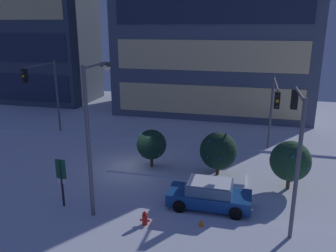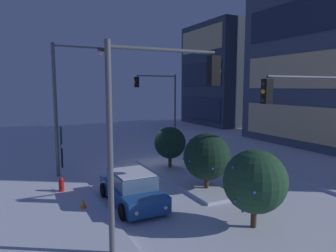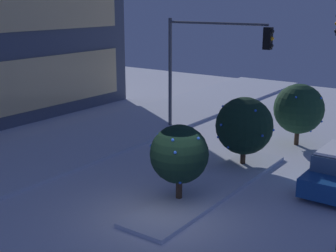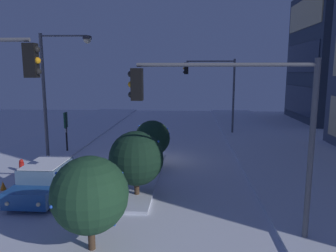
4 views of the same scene
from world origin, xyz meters
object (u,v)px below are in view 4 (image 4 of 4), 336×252
(traffic_light_corner_far_left, at_px, (214,82))
(traffic_light_corner_far_right, at_px, (235,113))
(construction_cone, at_px, (3,187))
(decorated_tree_left_of_median, at_px, (136,158))
(decorated_tree_median, at_px, (152,138))
(decorated_tree_right_of_median, at_px, (90,195))
(car_near, at_px, (47,179))
(street_lamp_arched, at_px, (57,79))
(fire_hydrant, at_px, (22,167))
(parking_info_sign, at_px, (66,127))

(traffic_light_corner_far_left, xyz_separation_m, traffic_light_corner_far_right, (18.22, -0.69, -0.35))
(construction_cone, bearing_deg, traffic_light_corner_far_right, 70.88)
(decorated_tree_left_of_median, bearing_deg, decorated_tree_median, 177.69)
(traffic_light_corner_far_left, relative_size, decorated_tree_right_of_median, 2.20)
(traffic_light_corner_far_left, xyz_separation_m, decorated_tree_right_of_median, (19.18, -5.07, -2.75))
(car_near, height_order, street_lamp_arched, street_lamp_arched)
(decorated_tree_right_of_median, bearing_deg, fire_hydrant, -139.67)
(street_lamp_arched, relative_size, decorated_tree_left_of_median, 2.60)
(decorated_tree_median, distance_m, decorated_tree_right_of_median, 8.76)
(traffic_light_corner_far_left, relative_size, traffic_light_corner_far_right, 1.11)
(traffic_light_corner_far_left, distance_m, fire_hydrant, 16.92)
(decorated_tree_median, height_order, construction_cone, decorated_tree_median)
(street_lamp_arched, bearing_deg, decorated_tree_left_of_median, -47.16)
(traffic_light_corner_far_left, distance_m, decorated_tree_median, 11.60)
(traffic_light_corner_far_right, distance_m, parking_info_sign, 14.66)
(traffic_light_corner_far_left, distance_m, construction_cone, 18.65)
(fire_hydrant, bearing_deg, car_near, 44.08)
(car_near, xyz_separation_m, decorated_tree_right_of_median, (4.26, 3.29, 1.06))
(decorated_tree_right_of_median, bearing_deg, street_lamp_arched, -153.45)
(traffic_light_corner_far_right, distance_m, decorated_tree_median, 8.85)
(parking_info_sign, distance_m, decorated_tree_right_of_median, 12.86)
(parking_info_sign, height_order, decorated_tree_left_of_median, decorated_tree_left_of_median)
(fire_hydrant, relative_size, decorated_tree_median, 0.30)
(car_near, distance_m, street_lamp_arched, 7.22)
(traffic_light_corner_far_right, relative_size, street_lamp_arched, 0.77)
(traffic_light_corner_far_left, distance_m, traffic_light_corner_far_right, 18.24)
(decorated_tree_median, bearing_deg, car_near, -43.17)
(street_lamp_arched, height_order, fire_hydrant, street_lamp_arched)
(street_lamp_arched, height_order, decorated_tree_left_of_median, street_lamp_arched)
(fire_hydrant, bearing_deg, traffic_light_corner_far_right, 59.64)
(decorated_tree_median, bearing_deg, traffic_light_corner_far_left, 158.28)
(street_lamp_arched, xyz_separation_m, parking_info_sign, (-1.89, -0.36, -3.23))
(traffic_light_corner_far_right, relative_size, decorated_tree_right_of_median, 1.98)
(fire_hydrant, distance_m, decorated_tree_left_of_median, 7.33)
(traffic_light_corner_far_right, bearing_deg, decorated_tree_right_of_median, 12.33)
(traffic_light_corner_far_left, bearing_deg, decorated_tree_right_of_median, 75.20)
(construction_cone, bearing_deg, decorated_tree_right_of_median, 51.23)
(parking_info_sign, bearing_deg, decorated_tree_median, -25.92)
(parking_info_sign, xyz_separation_m, decorated_tree_left_of_median, (7.48, 5.99, -0.00))
(traffic_light_corner_far_right, height_order, decorated_tree_right_of_median, traffic_light_corner_far_right)
(car_near, xyz_separation_m, parking_info_sign, (-7.48, -1.99, 1.05))
(fire_hydrant, distance_m, decorated_tree_median, 7.18)
(car_near, bearing_deg, street_lamp_arched, -163.95)
(street_lamp_arched, height_order, parking_info_sign, street_lamp_arched)
(decorated_tree_median, bearing_deg, traffic_light_corner_far_right, 24.14)
(traffic_light_corner_far_right, xyz_separation_m, decorated_tree_left_of_median, (-3.30, -3.66, -2.42))
(traffic_light_corner_far_left, xyz_separation_m, fire_hydrant, (12.17, -11.01, -4.12))
(street_lamp_arched, relative_size, fire_hydrant, 9.22)
(fire_hydrant, relative_size, decorated_tree_right_of_median, 0.28)
(traffic_light_corner_far_left, relative_size, construction_cone, 11.82)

